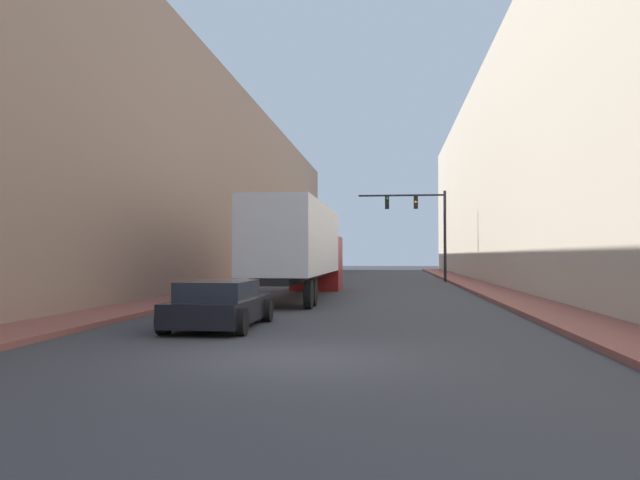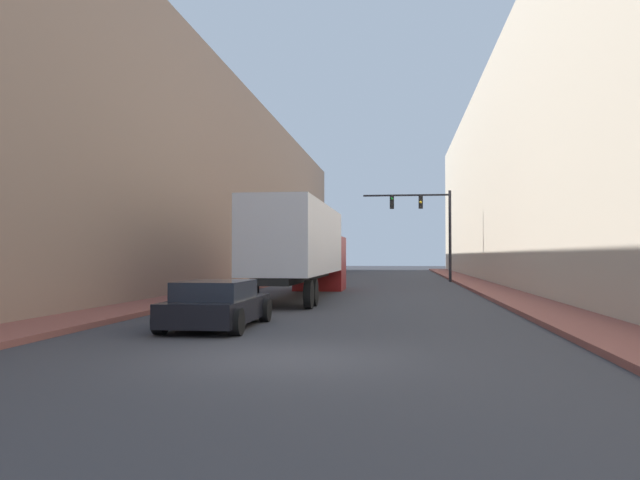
{
  "view_description": "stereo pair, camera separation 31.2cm",
  "coord_description": "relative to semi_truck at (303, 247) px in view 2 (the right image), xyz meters",
  "views": [
    {
      "loc": [
        1.76,
        -11.07,
        1.85
      ],
      "look_at": [
        -0.66,
        10.12,
        2.38
      ],
      "focal_mm": 35.0,
      "sensor_mm": 36.0,
      "label": 1
    },
    {
      "loc": [
        2.06,
        -11.03,
        1.85
      ],
      "look_at": [
        -0.66,
        10.12,
        2.38
      ],
      "focal_mm": 35.0,
      "sensor_mm": 36.0,
      "label": 2
    }
  ],
  "objects": [
    {
      "name": "traffic_signal_gantry",
      "position": [
        6.32,
        17.26,
        2.21
      ],
      "size": [
        6.19,
        0.35,
        6.43
      ],
      "color": "black",
      "rests_on": "ground"
    },
    {
      "name": "sedan_car",
      "position": [
        -0.38,
        -11.79,
        -1.65
      ],
      "size": [
        2.08,
        4.35,
        1.2
      ],
      "color": "black",
      "rests_on": "ground"
    },
    {
      "name": "building_right",
      "position": [
        13.03,
        13.72,
        5.06
      ],
      "size": [
        6.0,
        80.0,
        14.59
      ],
      "color": "beige",
      "rests_on": "ground"
    },
    {
      "name": "sidewalk_left",
      "position": [
        -4.54,
        13.72,
        -2.16
      ],
      "size": [
        2.12,
        80.0,
        0.15
      ],
      "color": "brown",
      "rests_on": "ground"
    },
    {
      "name": "sidewalk_right",
      "position": [
        8.97,
        13.72,
        -2.16
      ],
      "size": [
        2.12,
        80.0,
        0.15
      ],
      "color": "brown",
      "rests_on": "ground"
    },
    {
      "name": "semi_truck",
      "position": [
        0.0,
        0.0,
        0.0
      ],
      "size": [
        2.56,
        14.47,
        3.94
      ],
      "color": "silver",
      "rests_on": "ground"
    },
    {
      "name": "ground_plane",
      "position": [
        2.22,
        -16.28,
        -2.24
      ],
      "size": [
        200.0,
        200.0,
        0.0
      ],
      "primitive_type": "plane",
      "color": "#38383D"
    },
    {
      "name": "building_left",
      "position": [
        -8.6,
        13.72,
        4.17
      ],
      "size": [
        6.0,
        80.0,
        12.81
      ],
      "color": "#997A66",
      "rests_on": "ground"
    }
  ]
}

